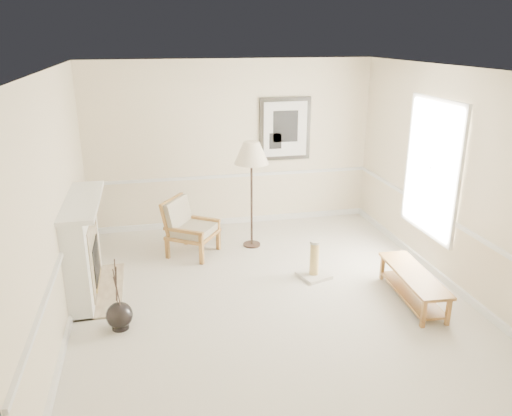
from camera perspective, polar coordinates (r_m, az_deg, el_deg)
The scene contains 8 objects.
ground at distance 6.73m, azimuth 1.44°, elevation -9.89°, with size 5.50×5.50×0.00m, color silver.
room at distance 6.15m, azimuth 2.67°, elevation 5.97°, with size 5.04×5.54×2.92m.
fireplace at distance 6.89m, azimuth -19.11°, elevation -4.35°, with size 0.64×1.64×1.31m.
floor_vase at distance 6.16m, azimuth -15.34°, elevation -11.81°, with size 0.31×0.31×0.91m.
armchair at distance 7.83m, azimuth -7.91°, elevation -1.90°, with size 0.96×0.94×0.88m.
floor_lamp at distance 7.73m, azimuth -0.52°, elevation 5.98°, with size 0.58×0.58×1.72m.
bench at distance 6.79m, azimuth 17.51°, elevation -8.08°, with size 0.50×1.39×0.39m.
scratching_post at distance 7.16m, azimuth 6.65°, elevation -6.57°, with size 0.49×0.49×0.56m.
Camera 1 is at (-1.42, -5.70, 3.28)m, focal length 35.00 mm.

